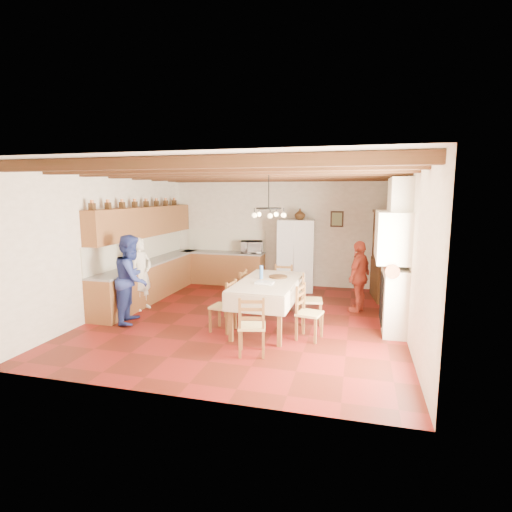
# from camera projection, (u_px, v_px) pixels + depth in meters

# --- Properties ---
(floor) EXTENTS (6.00, 6.50, 0.02)m
(floor) POSITION_uv_depth(u_px,v_px,m) (248.00, 319.00, 8.11)
(floor) COLOR #4F160D
(floor) RESTS_ON ground
(ceiling) EXTENTS (6.00, 6.50, 0.02)m
(ceiling) POSITION_uv_depth(u_px,v_px,m) (247.00, 168.00, 7.64)
(ceiling) COLOR white
(ceiling) RESTS_ON ground
(wall_back) EXTENTS (6.00, 0.02, 3.00)m
(wall_back) POSITION_uv_depth(u_px,v_px,m) (279.00, 231.00, 10.99)
(wall_back) COLOR beige
(wall_back) RESTS_ON ground
(wall_front) EXTENTS (6.00, 0.02, 3.00)m
(wall_front) POSITION_uv_depth(u_px,v_px,m) (173.00, 280.00, 4.76)
(wall_front) COLOR beige
(wall_front) RESTS_ON ground
(wall_left) EXTENTS (0.02, 6.50, 3.00)m
(wall_left) POSITION_uv_depth(u_px,v_px,m) (114.00, 241.00, 8.62)
(wall_left) COLOR beige
(wall_left) RESTS_ON ground
(wall_right) EXTENTS (0.02, 6.50, 3.00)m
(wall_right) POSITION_uv_depth(u_px,v_px,m) (409.00, 251.00, 7.13)
(wall_right) COLOR beige
(wall_right) RESTS_ON ground
(ceiling_beams) EXTENTS (6.00, 6.30, 0.16)m
(ceiling_beams) POSITION_uv_depth(u_px,v_px,m) (247.00, 173.00, 7.66)
(ceiling_beams) COLOR #3A2712
(ceiling_beams) RESTS_ON ground
(lower_cabinets_left) EXTENTS (0.60, 4.30, 0.86)m
(lower_cabinets_left) POSITION_uv_depth(u_px,v_px,m) (153.00, 280.00, 9.72)
(lower_cabinets_left) COLOR brown
(lower_cabinets_left) RESTS_ON ground
(lower_cabinets_back) EXTENTS (2.30, 0.60, 0.86)m
(lower_cabinets_back) POSITION_uv_depth(u_px,v_px,m) (223.00, 268.00, 11.25)
(lower_cabinets_back) COLOR brown
(lower_cabinets_back) RESTS_ON ground
(countertop_left) EXTENTS (0.62, 4.30, 0.04)m
(countertop_left) POSITION_uv_depth(u_px,v_px,m) (152.00, 262.00, 9.65)
(countertop_left) COLOR gray
(countertop_left) RESTS_ON lower_cabinets_left
(countertop_back) EXTENTS (2.34, 0.62, 0.04)m
(countertop_back) POSITION_uv_depth(u_px,v_px,m) (223.00, 253.00, 11.18)
(countertop_back) COLOR gray
(countertop_back) RESTS_ON lower_cabinets_back
(backsplash_left) EXTENTS (0.03, 4.30, 0.60)m
(backsplash_left) POSITION_uv_depth(u_px,v_px,m) (141.00, 248.00, 9.67)
(backsplash_left) COLOR silver
(backsplash_left) RESTS_ON ground
(backsplash_back) EXTENTS (2.30, 0.03, 0.60)m
(backsplash_back) POSITION_uv_depth(u_px,v_px,m) (226.00, 240.00, 11.40)
(backsplash_back) COLOR silver
(backsplash_back) RESTS_ON ground
(upper_cabinets) EXTENTS (0.35, 4.20, 0.70)m
(upper_cabinets) POSITION_uv_depth(u_px,v_px,m) (146.00, 222.00, 9.53)
(upper_cabinets) COLOR brown
(upper_cabinets) RESTS_ON ground
(fireplace) EXTENTS (0.56, 1.60, 2.80)m
(fireplace) POSITION_uv_depth(u_px,v_px,m) (391.00, 254.00, 7.41)
(fireplace) COLOR beige
(fireplace) RESTS_ON ground
(wall_picture) EXTENTS (0.34, 0.03, 0.42)m
(wall_picture) POSITION_uv_depth(u_px,v_px,m) (337.00, 219.00, 10.53)
(wall_picture) COLOR black
(wall_picture) RESTS_ON ground
(refrigerator) EXTENTS (0.99, 0.84, 1.85)m
(refrigerator) POSITION_uv_depth(u_px,v_px,m) (296.00, 255.00, 10.44)
(refrigerator) COLOR silver
(refrigerator) RESTS_ON floor
(hutch) EXTENTS (0.63, 1.22, 2.12)m
(hutch) POSITION_uv_depth(u_px,v_px,m) (385.00, 255.00, 9.52)
(hutch) COLOR #38200B
(hutch) RESTS_ON floor
(dining_table) EXTENTS (1.10, 2.08, 0.90)m
(dining_table) POSITION_uv_depth(u_px,v_px,m) (268.00, 285.00, 7.50)
(dining_table) COLOR beige
(dining_table) RESTS_ON floor
(chandelier) EXTENTS (0.47, 0.47, 0.03)m
(chandelier) POSITION_uv_depth(u_px,v_px,m) (269.00, 208.00, 7.28)
(chandelier) COLOR black
(chandelier) RESTS_ON ground
(chair_left_near) EXTENTS (0.45, 0.47, 0.96)m
(chair_left_near) POSITION_uv_depth(u_px,v_px,m) (223.00, 305.00, 7.34)
(chair_left_near) COLOR brown
(chair_left_near) RESTS_ON floor
(chair_left_far) EXTENTS (0.41, 0.43, 0.96)m
(chair_left_far) POSITION_uv_depth(u_px,v_px,m) (236.00, 293.00, 8.26)
(chair_left_far) COLOR brown
(chair_left_far) RESTS_ON floor
(chair_right_near) EXTENTS (0.48, 0.49, 0.96)m
(chair_right_near) POSITION_uv_depth(u_px,v_px,m) (310.00, 312.00, 6.91)
(chair_right_near) COLOR brown
(chair_right_near) RESTS_ON floor
(chair_right_far) EXTENTS (0.45, 0.47, 0.96)m
(chair_right_far) POSITION_uv_depth(u_px,v_px,m) (312.00, 299.00, 7.76)
(chair_right_far) COLOR brown
(chair_right_far) RESTS_ON floor
(chair_end_near) EXTENTS (0.50, 0.48, 0.96)m
(chair_end_near) POSITION_uv_depth(u_px,v_px,m) (252.00, 325.00, 6.25)
(chair_end_near) COLOR brown
(chair_end_near) RESTS_ON floor
(chair_end_far) EXTENTS (0.44, 0.43, 0.96)m
(chair_end_far) POSITION_uv_depth(u_px,v_px,m) (282.00, 287.00, 8.76)
(chair_end_far) COLOR brown
(chair_end_far) RESTS_ON floor
(person_man) EXTENTS (0.49, 0.64, 1.59)m
(person_man) POSITION_uv_depth(u_px,v_px,m) (141.00, 274.00, 8.67)
(person_man) COLOR white
(person_man) RESTS_ON floor
(person_woman_blue) EXTENTS (0.85, 0.98, 1.74)m
(person_woman_blue) POSITION_uv_depth(u_px,v_px,m) (132.00, 279.00, 7.81)
(person_woman_blue) COLOR navy
(person_woman_blue) RESTS_ON floor
(person_woman_red) EXTENTS (0.70, 0.97, 1.54)m
(person_woman_red) POSITION_uv_depth(u_px,v_px,m) (359.00, 276.00, 8.52)
(person_woman_red) COLOR #A23523
(person_woman_red) RESTS_ON floor
(microwave) EXTENTS (0.68, 0.55, 0.33)m
(microwave) POSITION_uv_depth(u_px,v_px,m) (252.00, 247.00, 10.94)
(microwave) COLOR silver
(microwave) RESTS_ON countertop_back
(fridge_vase) EXTENTS (0.32, 0.32, 0.28)m
(fridge_vase) POSITION_uv_depth(u_px,v_px,m) (300.00, 214.00, 10.26)
(fridge_vase) COLOR #38200B
(fridge_vase) RESTS_ON refrigerator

